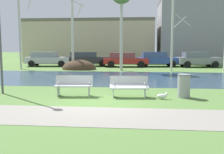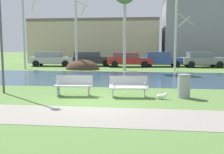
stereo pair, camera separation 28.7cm
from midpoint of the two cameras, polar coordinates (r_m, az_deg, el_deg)
The scene contains 19 objects.
ground_plane at distance 20.04m, azimuth 2.16°, elevation 0.68°, with size 120.00×120.00×0.00m, color #517538.
paved_path_strip at distance 8.23m, azimuth -4.91°, elevation -8.32°, with size 60.00×2.27×0.01m, color gray.
river_band at distance 17.62m, azimuth 1.50°, elevation -0.16°, with size 80.00×8.06×0.01m, color #2D475B.
soil_mound at distance 24.09m, azimuth -6.04°, elevation 1.69°, with size 3.07×2.58×1.72m, color #423021.
bench_left at distance 11.39m, azimuth -7.55°, elevation -1.71°, with size 1.64×0.71×0.87m.
bench_right at distance 11.04m, azimuth 4.35°, elevation -1.94°, with size 1.64×0.71×0.87m.
trash_bin at distance 11.29m, azimuth 15.95°, elevation -1.82°, with size 0.54×0.54×0.97m.
seagull at distance 10.83m, azimuth 11.52°, elevation -4.05°, with size 0.48×0.18×0.27m.
streetlamp at distance 12.84m, azimuth -22.44°, elevation 12.91°, with size 0.32×0.32×5.44m.
birch_far_left at distance 25.56m, azimuth -18.24°, elevation 12.03°, with size 1.39×2.44×9.04m.
birch_left at distance 24.17m, azimuth -7.38°, elevation 10.65°, with size 1.23×2.09×7.37m.
birch_center at distance 22.64m, azimuth 14.09°, elevation 10.02°, with size 1.53×2.53×6.89m.
parked_van_nearest_silver at distance 28.30m, azimuth -12.64°, elevation 3.91°, with size 4.69×2.45×1.48m.
parked_sedan_second_dark at distance 27.83m, azimuth -4.38°, elevation 4.00°, with size 4.86×2.42×1.47m.
parked_hatch_third_red at distance 26.69m, azimuth 3.84°, elevation 3.84°, with size 4.61×2.33×1.43m.
parked_wagon_fourth_blue at distance 27.35m, azimuth 10.65°, elevation 3.87°, with size 4.34×2.36×1.50m.
parked_suv_fifth_grey at distance 27.66m, azimuth 19.14°, elevation 3.65°, with size 4.25×2.34×1.50m.
building_beige_block at distance 36.31m, azimuth -3.26°, elevation 7.79°, with size 16.62×6.97×5.50m.
building_grey_warehouse at distance 35.73m, azimuth 19.71°, elevation 9.22°, with size 10.33×7.02×7.75m.
Camera 2 is at (1.79, -9.84, 2.16)m, focal length 42.35 mm.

